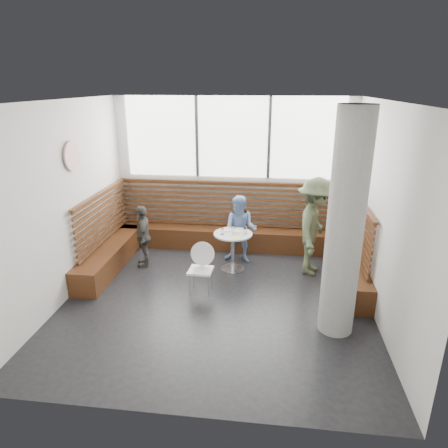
# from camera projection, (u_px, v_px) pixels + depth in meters

# --- Properties ---
(room) EXTENTS (5.00, 5.00, 3.20)m
(room) POSITION_uv_depth(u_px,v_px,m) (216.00, 209.00, 6.17)
(room) COLOR silver
(room) RESTS_ON ground
(booth) EXTENTS (5.00, 2.50, 1.44)m
(booth) POSITION_uv_depth(u_px,v_px,m) (229.00, 239.00, 8.22)
(booth) COLOR #402210
(booth) RESTS_ON ground
(concrete_column) EXTENTS (0.50, 0.50, 3.20)m
(concrete_column) POSITION_uv_depth(u_px,v_px,m) (345.00, 227.00, 5.39)
(concrete_column) COLOR gray
(concrete_column) RESTS_ON ground
(wall_art) EXTENTS (0.03, 0.50, 0.50)m
(wall_art) POSITION_uv_depth(u_px,v_px,m) (72.00, 156.00, 6.59)
(wall_art) COLOR white
(wall_art) RESTS_ON room
(cafe_table) EXTENTS (0.74, 0.74, 0.76)m
(cafe_table) POSITION_uv_depth(u_px,v_px,m) (233.00, 244.00, 7.61)
(cafe_table) COLOR silver
(cafe_table) RESTS_ON ground
(cafe_chair) EXTENTS (0.42, 0.41, 0.87)m
(cafe_chair) POSITION_uv_depth(u_px,v_px,m) (201.00, 264.00, 6.82)
(cafe_chair) COLOR white
(cafe_chair) RESTS_ON ground
(adult_man) EXTENTS (0.95, 1.33, 1.85)m
(adult_man) POSITION_uv_depth(u_px,v_px,m) (314.00, 227.00, 7.37)
(adult_man) COLOR #4B573A
(adult_man) RESTS_ON ground
(child_back) EXTENTS (0.75, 0.63, 1.37)m
(child_back) POSITION_uv_depth(u_px,v_px,m) (241.00, 230.00, 7.93)
(child_back) COLOR #7696CC
(child_back) RESTS_ON ground
(child_left) EXTENTS (0.49, 0.78, 1.23)m
(child_left) POSITION_uv_depth(u_px,v_px,m) (143.00, 236.00, 7.79)
(child_left) COLOR #494642
(child_left) RESTS_ON ground
(plate_near) EXTENTS (0.19, 0.19, 0.01)m
(plate_near) POSITION_uv_depth(u_px,v_px,m) (226.00, 230.00, 7.68)
(plate_near) COLOR white
(plate_near) RESTS_ON cafe_table
(plate_far) EXTENTS (0.20, 0.20, 0.01)m
(plate_far) POSITION_uv_depth(u_px,v_px,m) (237.00, 231.00, 7.63)
(plate_far) COLOR white
(plate_far) RESTS_ON cafe_table
(glass_left) EXTENTS (0.07, 0.07, 0.10)m
(glass_left) POSITION_uv_depth(u_px,v_px,m) (222.00, 232.00, 7.48)
(glass_left) COLOR white
(glass_left) RESTS_ON cafe_table
(glass_mid) EXTENTS (0.07, 0.07, 0.11)m
(glass_mid) POSITION_uv_depth(u_px,v_px,m) (234.00, 232.00, 7.46)
(glass_mid) COLOR white
(glass_mid) RESTS_ON cafe_table
(glass_right) EXTENTS (0.07, 0.07, 0.11)m
(glass_right) POSITION_uv_depth(u_px,v_px,m) (245.00, 231.00, 7.49)
(glass_right) COLOR white
(glass_right) RESTS_ON cafe_table
(menu_card) EXTENTS (0.23, 0.19, 0.00)m
(menu_card) POSITION_uv_depth(u_px,v_px,m) (236.00, 238.00, 7.32)
(menu_card) COLOR #A5C64C
(menu_card) RESTS_ON cafe_table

